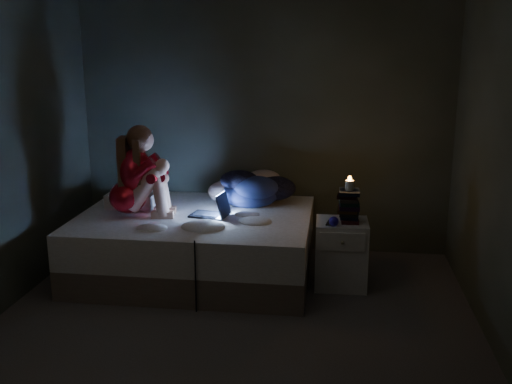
% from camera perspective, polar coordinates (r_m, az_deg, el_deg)
% --- Properties ---
extents(floor, '(3.60, 3.80, 0.02)m').
position_cam_1_polar(floor, '(4.38, -2.49, -13.56)').
color(floor, '#3C3836').
rests_on(floor, ground).
extents(wall_back, '(3.60, 0.02, 2.60)m').
position_cam_1_polar(wall_back, '(5.81, 0.73, 7.00)').
color(wall_back, '#2C2F23').
rests_on(wall_back, ground).
extents(wall_front, '(3.60, 0.02, 2.60)m').
position_cam_1_polar(wall_front, '(2.16, -11.95, -5.90)').
color(wall_front, '#2C2F23').
rests_on(wall_front, ground).
extents(bed, '(2.02, 1.51, 0.55)m').
position_cam_1_polar(bed, '(5.35, -5.77, -4.97)').
color(bed, '#B9B2A8').
rests_on(bed, ground).
extents(pillow, '(0.43, 0.31, 0.13)m').
position_cam_1_polar(pillow, '(5.61, -11.74, -0.68)').
color(pillow, white).
rests_on(pillow, bed).
extents(woman, '(0.53, 0.39, 0.80)m').
position_cam_1_polar(woman, '(5.22, -12.28, 2.01)').
color(woman, maroon).
rests_on(woman, bed).
extents(laptop, '(0.35, 0.28, 0.22)m').
position_cam_1_polar(laptop, '(5.16, -4.55, -1.13)').
color(laptop, black).
rests_on(laptop, bed).
extents(clothes_pile, '(0.67, 0.58, 0.35)m').
position_cam_1_polar(clothes_pile, '(5.50, -0.63, 0.52)').
color(clothes_pile, '#1D324E').
rests_on(clothes_pile, bed).
extents(nightstand, '(0.44, 0.39, 0.58)m').
position_cam_1_polar(nightstand, '(5.11, 8.14, -5.88)').
color(nightstand, silver).
rests_on(nightstand, ground).
extents(book_stack, '(0.19, 0.25, 0.26)m').
position_cam_1_polar(book_stack, '(4.98, 8.86, -1.38)').
color(book_stack, black).
rests_on(book_stack, nightstand).
extents(candle, '(0.07, 0.07, 0.08)m').
position_cam_1_polar(candle, '(4.94, 8.93, 0.53)').
color(candle, beige).
rests_on(candle, book_stack).
extents(phone, '(0.09, 0.15, 0.01)m').
position_cam_1_polar(phone, '(4.94, 7.19, -2.95)').
color(phone, black).
rests_on(phone, nightstand).
extents(blue_orb, '(0.08, 0.08, 0.08)m').
position_cam_1_polar(blue_orb, '(4.87, 7.42, -2.80)').
color(blue_orb, navy).
rests_on(blue_orb, nightstand).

